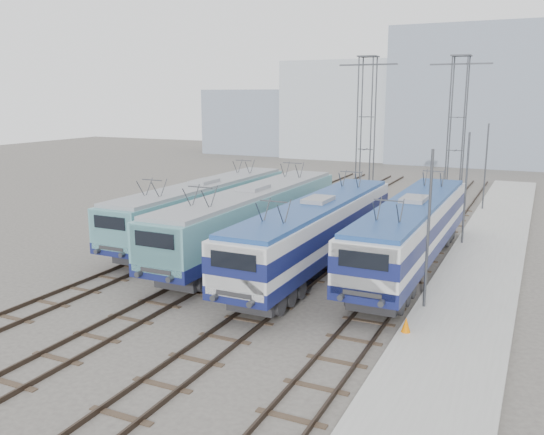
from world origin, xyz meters
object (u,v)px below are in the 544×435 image
at_px(safety_cone, 406,325).
at_px(mast_mid, 466,191).
at_px(mast_front, 428,233).
at_px(locomotive_far_left, 203,206).
at_px(catenary_tower_east, 457,129).
at_px(mast_rear, 485,169).
at_px(locomotive_far_right, 412,228).
at_px(locomotive_center_right, 316,228).
at_px(locomotive_center_left, 252,216).
at_px(catenary_tower_west, 366,128).

bearing_deg(safety_cone, mast_mid, 89.62).
distance_m(mast_front, mast_mid, 12.00).
height_order(locomotive_far_left, safety_cone, locomotive_far_left).
relative_size(catenary_tower_east, mast_front, 1.71).
bearing_deg(mast_rear, locomotive_far_right, -95.83).
relative_size(locomotive_far_right, safety_cone, 32.05).
bearing_deg(locomotive_center_right, locomotive_far_left, 160.16).
bearing_deg(mast_rear, mast_mid, -90.00).
distance_m(locomotive_far_left, locomotive_center_right, 9.57).
relative_size(mast_mid, safety_cone, 12.27).
relative_size(locomotive_center_left, safety_cone, 32.91).
bearing_deg(mast_front, mast_rear, 90.00).
relative_size(locomotive_far_left, mast_rear, 2.56).
height_order(locomotive_center_left, catenary_tower_east, catenary_tower_east).
height_order(mast_mid, safety_cone, mast_mid).
xyz_separation_m(locomotive_far_left, mast_rear, (15.35, 17.08, 1.27)).
bearing_deg(mast_mid, locomotive_center_left, -147.21).
height_order(catenary_tower_east, mast_rear, catenary_tower_east).
bearing_deg(locomotive_center_left, locomotive_center_right, -16.56).
bearing_deg(mast_mid, mast_front, -90.00).
height_order(locomotive_far_left, catenary_tower_east, catenary_tower_east).
bearing_deg(catenary_tower_east, locomotive_center_left, -117.25).
distance_m(locomotive_far_left, locomotive_center_left, 4.89).
xyz_separation_m(locomotive_center_right, mast_rear, (6.35, 20.33, 1.18)).
height_order(locomotive_center_left, catenary_tower_west, catenary_tower_west).
xyz_separation_m(locomotive_center_left, catenary_tower_west, (2.25, 14.99, 4.31)).
distance_m(locomotive_center_left, safety_cone, 13.56).
bearing_deg(locomotive_center_left, mast_mid, 32.79).
bearing_deg(mast_rear, mast_front, -90.00).
distance_m(locomotive_far_right, mast_mid, 6.49).
relative_size(locomotive_center_right, catenary_tower_east, 1.51).
bearing_deg(locomotive_center_right, locomotive_far_right, 26.21).
bearing_deg(mast_mid, locomotive_center_right, -127.33).
distance_m(catenary_tower_west, mast_mid, 12.16).
bearing_deg(locomotive_far_right, safety_cone, -78.94).
distance_m(locomotive_far_left, mast_mid, 16.22).
relative_size(locomotive_center_right, safety_cone, 31.88).
distance_m(mast_front, mast_rear, 24.00).
height_order(locomotive_center_right, locomotive_far_right, locomotive_far_right).
height_order(catenary_tower_west, mast_front, catenary_tower_west).
xyz_separation_m(locomotive_far_right, mast_mid, (1.85, 6.11, 1.17)).
relative_size(locomotive_far_left, mast_front, 2.56).
bearing_deg(catenary_tower_west, catenary_tower_east, 17.10).
relative_size(catenary_tower_west, mast_front, 1.71).
relative_size(catenary_tower_west, catenary_tower_east, 1.00).
xyz_separation_m(locomotive_far_left, mast_front, (15.35, -6.92, 1.27)).
xyz_separation_m(locomotive_far_left, locomotive_center_left, (4.50, -1.91, 0.10)).
xyz_separation_m(locomotive_far_left, catenary_tower_east, (13.25, 15.08, 4.41)).
relative_size(locomotive_center_left, catenary_tower_east, 1.56).
bearing_deg(locomotive_far_left, catenary_tower_west, 62.70).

